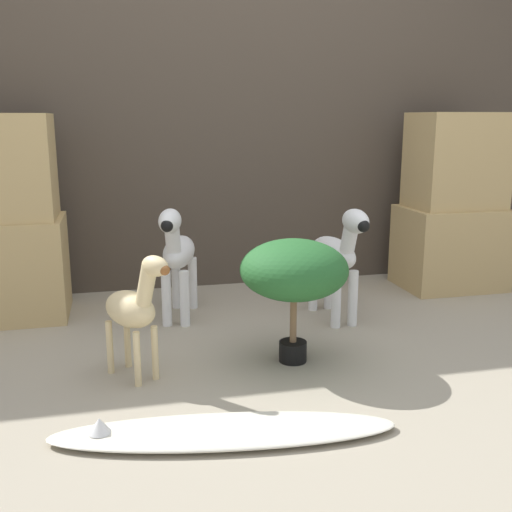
{
  "coord_description": "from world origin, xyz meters",
  "views": [
    {
      "loc": [
        -0.71,
        -2.08,
        1.02
      ],
      "look_at": [
        -0.02,
        0.83,
        0.33
      ],
      "focal_mm": 42.0,
      "sensor_mm": 36.0,
      "label": 1
    }
  ],
  "objects_px": {
    "zebra_right": "(337,254)",
    "potted_palm_front": "(293,272)",
    "surfboard": "(222,431)",
    "zebra_left": "(177,253)",
    "giraffe_figurine": "(134,306)"
  },
  "relations": [
    {
      "from": "zebra_right",
      "to": "potted_palm_front",
      "type": "bearing_deg",
      "value": -128.9
    },
    {
      "from": "zebra_right",
      "to": "potted_palm_front",
      "type": "xyz_separation_m",
      "value": [
        -0.37,
        -0.46,
        0.04
      ]
    },
    {
      "from": "surfboard",
      "to": "zebra_left",
      "type": "bearing_deg",
      "value": 90.35
    },
    {
      "from": "surfboard",
      "to": "giraffe_figurine",
      "type": "bearing_deg",
      "value": 115.17
    },
    {
      "from": "zebra_left",
      "to": "giraffe_figurine",
      "type": "relative_size",
      "value": 1.15
    },
    {
      "from": "zebra_left",
      "to": "potted_palm_front",
      "type": "xyz_separation_m",
      "value": [
        0.41,
        -0.66,
        0.04
      ]
    },
    {
      "from": "zebra_left",
      "to": "potted_palm_front",
      "type": "bearing_deg",
      "value": -58.05
    },
    {
      "from": "zebra_right",
      "to": "zebra_left",
      "type": "xyz_separation_m",
      "value": [
        -0.78,
        0.2,
        0.0
      ]
    },
    {
      "from": "zebra_left",
      "to": "surfboard",
      "type": "height_order",
      "value": "zebra_left"
    },
    {
      "from": "zebra_left",
      "to": "surfboard",
      "type": "xyz_separation_m",
      "value": [
        0.01,
        -1.21,
        -0.33
      ]
    },
    {
      "from": "potted_palm_front",
      "to": "zebra_left",
      "type": "bearing_deg",
      "value": 121.95
    },
    {
      "from": "zebra_right",
      "to": "surfboard",
      "type": "xyz_separation_m",
      "value": [
        -0.78,
        -1.01,
        -0.33
      ]
    },
    {
      "from": "zebra_right",
      "to": "potted_palm_front",
      "type": "distance_m",
      "value": 0.59
    },
    {
      "from": "zebra_left",
      "to": "zebra_right",
      "type": "bearing_deg",
      "value": -14.29
    },
    {
      "from": "zebra_left",
      "to": "giraffe_figurine",
      "type": "xyz_separation_m",
      "value": [
        -0.24,
        -0.68,
        -0.05
      ]
    }
  ]
}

